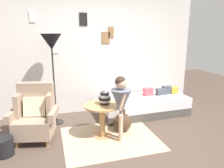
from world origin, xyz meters
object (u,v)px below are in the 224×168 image
(vase_striped, at_px, (105,98))
(demijohn_near, at_px, (123,122))
(floor_lamp, at_px, (52,46))
(daybed, at_px, (144,106))
(side_table, at_px, (102,114))
(book_on_daybed, at_px, (127,98))
(armchair, at_px, (35,115))
(person_child, at_px, (121,100))
(magazine_basket, at_px, (4,147))

(vase_striped, distance_m, demijohn_near, 0.63)
(floor_lamp, xyz_separation_m, demijohn_near, (1.17, -0.73, -1.37))
(daybed, distance_m, vase_striped, 1.38)
(side_table, xyz_separation_m, demijohn_near, (0.41, 0.08, -0.25))
(floor_lamp, bearing_deg, book_on_daybed, -3.25)
(daybed, bearing_deg, book_on_daybed, 179.16)
(armchair, height_order, side_table, armchair)
(armchair, relative_size, vase_striped, 3.61)
(person_child, xyz_separation_m, book_on_daybed, (0.46, 0.97, -0.30))
(armchair, relative_size, book_on_daybed, 4.41)
(armchair, relative_size, side_table, 1.57)
(demijohn_near, height_order, magazine_basket, demijohn_near)
(person_child, distance_m, demijohn_near, 0.65)
(magazine_basket, bearing_deg, demijohn_near, 7.91)
(person_child, bearing_deg, book_on_daybed, 64.68)
(armchair, height_order, daybed, armchair)
(vase_striped, xyz_separation_m, magazine_basket, (-1.62, -0.23, -0.55))
(book_on_daybed, xyz_separation_m, demijohn_near, (-0.31, -0.65, -0.24))
(demijohn_near, bearing_deg, person_child, -114.29)
(vase_striped, bearing_deg, demijohn_near, 7.92)
(daybed, bearing_deg, floor_lamp, 177.28)
(armchair, bearing_deg, side_table, -10.67)
(side_table, relative_size, demijohn_near, 1.45)
(side_table, bearing_deg, armchair, 169.33)
(vase_striped, relative_size, demijohn_near, 0.63)
(armchair, xyz_separation_m, person_child, (1.38, -0.45, 0.28))
(side_table, relative_size, floor_lamp, 0.35)
(daybed, bearing_deg, side_table, -147.74)
(vase_striped, xyz_separation_m, demijohn_near, (0.35, 0.05, -0.52))
(vase_striped, height_order, demijohn_near, vase_striped)
(daybed, height_order, demijohn_near, demijohn_near)
(armchair, height_order, floor_lamp, floor_lamp)
(person_child, relative_size, magazine_basket, 4.00)
(side_table, distance_m, demijohn_near, 0.48)
(demijohn_near, xyz_separation_m, magazine_basket, (-1.98, -0.27, -0.04))
(side_table, height_order, vase_striped, vase_striped)
(person_child, distance_m, magazine_basket, 1.92)
(vase_striped, bearing_deg, armchair, 171.44)
(armchair, distance_m, vase_striped, 1.22)
(daybed, distance_m, book_on_daybed, 0.48)
(person_child, xyz_separation_m, demijohn_near, (0.15, 0.33, -0.54))
(daybed, bearing_deg, magazine_basket, -161.34)
(armchair, relative_size, daybed, 0.51)
(armchair, xyz_separation_m, magazine_basket, (-0.45, -0.40, -0.30))
(armchair, bearing_deg, floor_lamp, 59.50)
(armchair, distance_m, side_table, 1.14)
(magazine_basket, bearing_deg, daybed, 18.66)
(daybed, relative_size, magazine_basket, 6.85)
(side_table, relative_size, book_on_daybed, 2.81)
(side_table, height_order, floor_lamp, floor_lamp)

